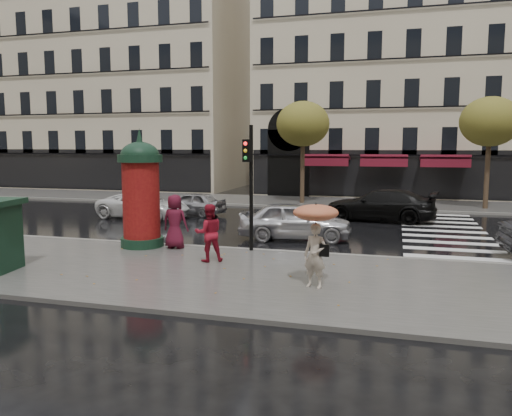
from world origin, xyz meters
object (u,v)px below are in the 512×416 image
(woman_red, at_px, (209,233))
(car_white, at_px, (144,205))
(traffic_light, at_px, (250,175))
(man_burgundy, at_px, (175,221))
(morris_column, at_px, (141,190))
(car_far_silver, at_px, (192,203))
(woman_umbrella, at_px, (316,231))
(car_black, at_px, (380,205))
(car_silver, at_px, (295,221))

(woman_red, bearing_deg, car_white, -80.26)
(traffic_light, bearing_deg, man_burgundy, -173.33)
(woman_red, xyz_separation_m, traffic_light, (0.80, 1.93, 1.74))
(morris_column, relative_size, car_white, 0.87)
(morris_column, xyz_separation_m, car_far_silver, (-1.86, 9.00, -1.54))
(morris_column, bearing_deg, car_far_silver, 101.69)
(woman_umbrella, bearing_deg, woman_red, 151.43)
(woman_red, distance_m, car_black, 12.28)
(morris_column, xyz_separation_m, car_black, (8.20, 9.63, -1.39))
(traffic_light, xyz_separation_m, car_far_silver, (-5.92, 8.68, -2.14))
(man_burgundy, xyz_separation_m, car_black, (6.87, 9.63, -0.29))
(woman_umbrella, bearing_deg, car_white, 134.99)
(woman_umbrella, xyz_separation_m, man_burgundy, (-5.67, 3.65, -0.51))
(man_burgundy, relative_size, car_far_silver, 0.51)
(morris_column, bearing_deg, man_burgundy, 0.00)
(traffic_light, distance_m, car_silver, 3.83)
(car_silver, relative_size, car_white, 0.92)
(woman_red, relative_size, car_far_silver, 0.49)
(woman_umbrella, bearing_deg, man_burgundy, 147.23)
(woman_umbrella, height_order, man_burgundy, woman_umbrella)
(morris_column, relative_size, traffic_light, 0.98)
(woman_red, distance_m, car_far_silver, 11.79)
(woman_umbrella, xyz_separation_m, traffic_light, (-2.95, 3.97, 1.18))
(traffic_light, height_order, car_silver, traffic_light)
(car_black, xyz_separation_m, car_far_silver, (-10.06, -0.63, -0.16))
(car_white, bearing_deg, woman_umbrella, -128.91)
(morris_column, xyz_separation_m, car_white, (-3.79, 7.15, -1.50))
(woman_umbrella, height_order, car_far_silver, woman_umbrella)
(woman_red, relative_size, car_white, 0.37)
(woman_red, relative_size, man_burgundy, 0.95)
(morris_column, height_order, car_silver, morris_column)
(man_burgundy, height_order, car_silver, man_burgundy)
(woman_red, height_order, car_silver, woman_red)
(car_silver, bearing_deg, woman_red, 152.67)
(woman_umbrella, xyz_separation_m, car_far_silver, (-8.86, 12.65, -0.96))
(morris_column, distance_m, car_black, 12.73)
(car_silver, xyz_separation_m, car_white, (-8.85, 3.73, -0.09))
(car_far_silver, bearing_deg, car_black, 99.21)
(car_black, bearing_deg, woman_umbrella, 2.80)
(traffic_light, bearing_deg, woman_red, -112.51)
(man_burgundy, height_order, morris_column, morris_column)
(traffic_light, bearing_deg, car_white, 138.97)
(morris_column, height_order, car_white, morris_column)
(woman_umbrella, distance_m, car_white, 15.30)
(woman_red, xyz_separation_m, car_far_silver, (-5.12, 10.61, -0.40))
(man_burgundy, relative_size, morris_column, 0.45)
(man_burgundy, distance_m, traffic_light, 3.22)
(traffic_light, relative_size, car_white, 0.89)
(woman_red, distance_m, morris_column, 3.81)
(traffic_light, distance_m, car_black, 10.39)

